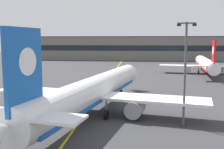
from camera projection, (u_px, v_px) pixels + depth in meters
name	position (u px, v px, depth m)	size (l,w,h in m)	color
ground_plane	(57.00, 144.00, 27.19)	(400.00, 400.00, 0.00)	#353538
taxiway_centreline	(102.00, 90.00, 56.74)	(0.30, 180.00, 0.01)	yellow
airliner_foreground	(93.00, 91.00, 37.77)	(32.33, 41.25, 11.65)	white
airliner_background	(206.00, 64.00, 83.06)	(29.08, 37.34, 10.48)	white
apron_lamp_post	(185.00, 72.00, 32.26)	(2.24, 0.90, 12.73)	#515156
safety_cone_by_nose_gear	(111.00, 90.00, 54.71)	(0.44, 0.44, 0.55)	orange
terminal_building	(139.00, 48.00, 141.28)	(140.45, 12.40, 12.54)	slate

